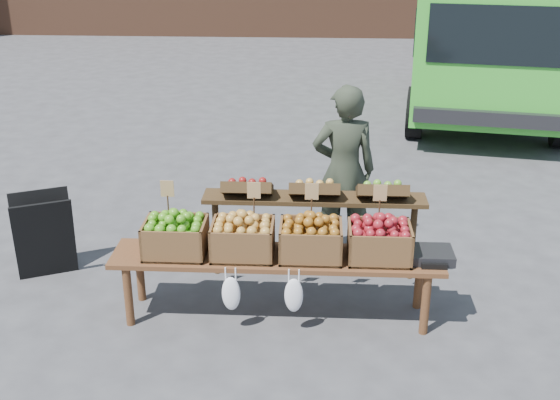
# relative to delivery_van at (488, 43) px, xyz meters

# --- Properties ---
(ground) EXTENTS (80.00, 80.00, 0.00)m
(ground) POSITION_rel_delivery_van_xyz_m (-2.42, -5.98, -1.16)
(ground) COLOR #424245
(delivery_van) EXTENTS (3.23, 5.52, 2.32)m
(delivery_van) POSITION_rel_delivery_van_xyz_m (0.00, 0.00, 0.00)
(delivery_van) COLOR green
(delivery_van) RESTS_ON ground
(vendor) EXTENTS (0.65, 0.46, 1.69)m
(vendor) POSITION_rel_delivery_van_xyz_m (-2.47, -5.22, -0.32)
(vendor) COLOR #2A3124
(vendor) RESTS_ON ground
(chalkboard_sign) EXTENTS (0.60, 0.49, 0.81)m
(chalkboard_sign) POSITION_rel_delivery_van_xyz_m (-5.22, -5.88, -0.76)
(chalkboard_sign) COLOR black
(chalkboard_sign) RESTS_ON ground
(back_table) EXTENTS (2.10, 0.44, 1.04)m
(back_table) POSITION_rel_delivery_van_xyz_m (-2.75, -5.76, -0.64)
(back_table) COLOR #382714
(back_table) RESTS_ON ground
(display_bench) EXTENTS (2.70, 0.56, 0.57)m
(display_bench) POSITION_rel_delivery_van_xyz_m (-3.04, -6.48, -0.88)
(display_bench) COLOR #54311A
(display_bench) RESTS_ON ground
(crate_golden_apples) EXTENTS (0.50, 0.40, 0.28)m
(crate_golden_apples) POSITION_rel_delivery_van_xyz_m (-3.87, -6.48, -0.45)
(crate_golden_apples) COLOR #398D10
(crate_golden_apples) RESTS_ON display_bench
(crate_russet_pears) EXTENTS (0.50, 0.40, 0.28)m
(crate_russet_pears) POSITION_rel_delivery_van_xyz_m (-3.32, -6.48, -0.45)
(crate_russet_pears) COLOR #ADA63B
(crate_russet_pears) RESTS_ON display_bench
(crate_red_apples) EXTENTS (0.50, 0.40, 0.28)m
(crate_red_apples) POSITION_rel_delivery_van_xyz_m (-2.77, -6.48, -0.45)
(crate_red_apples) COLOR #925516
(crate_red_apples) RESTS_ON display_bench
(crate_green_apples) EXTENTS (0.50, 0.40, 0.28)m
(crate_green_apples) POSITION_rel_delivery_van_xyz_m (-2.22, -6.48, -0.45)
(crate_green_apples) COLOR maroon
(crate_green_apples) RESTS_ON display_bench
(weighing_scale) EXTENTS (0.34, 0.30, 0.08)m
(weighing_scale) POSITION_rel_delivery_van_xyz_m (-1.79, -6.48, -0.55)
(weighing_scale) COLOR black
(weighing_scale) RESTS_ON display_bench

